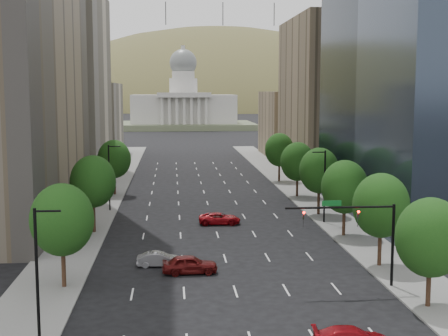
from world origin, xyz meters
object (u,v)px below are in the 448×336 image
object	(u,v)px
car_silver	(159,259)
car_maroon	(190,264)
traffic_signal	(364,227)
capitol	(184,109)
car_red_far	(220,218)

from	to	relation	value
car_silver	car_maroon	bearing A→B (deg)	-130.92
traffic_signal	capitol	xyz separation A→B (m)	(-10.53, 219.71, 3.40)
traffic_signal	car_red_far	size ratio (longest dim) A/B	1.78
capitol	car_maroon	distance (m)	214.58
car_maroon	capitol	bearing A→B (deg)	-3.42
traffic_signal	car_red_far	bearing A→B (deg)	111.09
capitol	car_red_far	world-z (taller)	capitol
traffic_signal	car_silver	world-z (taller)	traffic_signal
car_maroon	car_silver	distance (m)	3.74
traffic_signal	car_maroon	world-z (taller)	traffic_signal
car_red_far	car_silver	bearing A→B (deg)	159.87
traffic_signal	capitol	size ratio (longest dim) A/B	0.15
car_red_far	car_maroon	bearing A→B (deg)	169.59
traffic_signal	car_maroon	bearing A→B (deg)	159.39
traffic_signal	capitol	distance (m)	219.99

